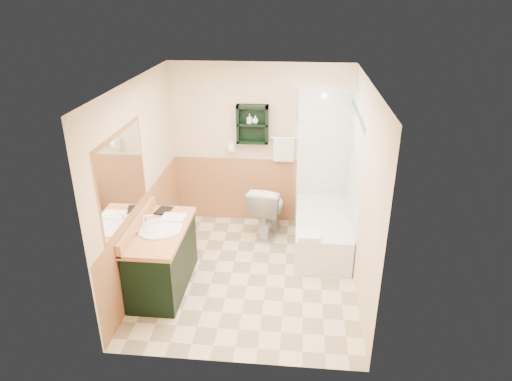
% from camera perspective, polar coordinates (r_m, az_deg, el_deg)
% --- Properties ---
extents(floor, '(3.00, 3.00, 0.00)m').
position_cam_1_polar(floor, '(5.88, -0.83, -10.34)').
color(floor, beige).
rests_on(floor, ground).
extents(back_wall, '(2.60, 0.04, 2.40)m').
position_cam_1_polar(back_wall, '(6.70, 0.52, 5.64)').
color(back_wall, '#FFF4C7').
rests_on(back_wall, ground).
extents(left_wall, '(0.04, 3.00, 2.40)m').
position_cam_1_polar(left_wall, '(5.58, -14.50, 0.94)').
color(left_wall, '#FFF4C7').
rests_on(left_wall, ground).
extents(right_wall, '(0.04, 3.00, 2.40)m').
position_cam_1_polar(right_wall, '(5.32, 13.37, -0.12)').
color(right_wall, '#FFF4C7').
rests_on(right_wall, ground).
extents(ceiling, '(2.60, 3.00, 0.04)m').
position_cam_1_polar(ceiling, '(4.93, -1.01, 13.53)').
color(ceiling, white).
rests_on(ceiling, back_wall).
extents(wainscot_left, '(2.98, 2.98, 1.00)m').
position_cam_1_polar(wainscot_left, '(5.88, -13.48, -5.36)').
color(wainscot_left, tan).
rests_on(wainscot_left, left_wall).
extents(wainscot_back, '(2.58, 2.58, 1.00)m').
position_cam_1_polar(wainscot_back, '(6.93, 0.48, 0.05)').
color(wainscot_back, tan).
rests_on(wainscot_back, back_wall).
extents(mirror_frame, '(1.30, 1.30, 1.00)m').
position_cam_1_polar(mirror_frame, '(4.98, -16.34, 1.60)').
color(mirror_frame, olive).
rests_on(mirror_frame, left_wall).
extents(mirror_glass, '(1.20, 1.20, 0.90)m').
position_cam_1_polar(mirror_glass, '(4.98, -16.28, 1.60)').
color(mirror_glass, white).
rests_on(mirror_glass, left_wall).
extents(tile_right, '(1.50, 1.50, 2.10)m').
position_cam_1_polar(tile_right, '(6.06, 12.03, 1.50)').
color(tile_right, white).
rests_on(tile_right, right_wall).
extents(tile_back, '(0.95, 0.95, 2.10)m').
position_cam_1_polar(tile_back, '(6.71, 9.26, 3.97)').
color(tile_back, white).
rests_on(tile_back, back_wall).
extents(tile_accent, '(1.50, 1.50, 0.10)m').
position_cam_1_polar(tile_accent, '(5.79, 12.65, 9.29)').
color(tile_accent, '#144730').
rests_on(tile_accent, right_wall).
extents(wall_shelf, '(0.45, 0.15, 0.55)m').
position_cam_1_polar(wall_shelf, '(6.50, -0.44, 8.28)').
color(wall_shelf, black).
rests_on(wall_shelf, back_wall).
extents(hair_dryer, '(0.10, 0.24, 0.18)m').
position_cam_1_polar(hair_dryer, '(6.66, -2.99, 5.50)').
color(hair_dryer, white).
rests_on(hair_dryer, back_wall).
extents(towel_bar, '(0.40, 0.06, 0.40)m').
position_cam_1_polar(towel_bar, '(6.57, 3.53, 6.59)').
color(towel_bar, white).
rests_on(towel_bar, back_wall).
extents(curtain_rod, '(0.03, 1.60, 0.03)m').
position_cam_1_polar(curtain_rod, '(5.72, 5.26, 10.63)').
color(curtain_rod, silver).
rests_on(curtain_rod, back_wall).
extents(shower_curtain, '(1.05, 1.05, 1.70)m').
position_cam_1_polar(shower_curtain, '(6.14, 4.98, 3.27)').
color(shower_curtain, beige).
rests_on(shower_curtain, curtain_rod).
extents(vanity, '(0.59, 1.23, 0.78)m').
position_cam_1_polar(vanity, '(5.57, -11.60, -8.27)').
color(vanity, black).
rests_on(vanity, ground).
extents(bathtub, '(0.72, 1.50, 0.48)m').
position_cam_1_polar(bathtub, '(6.39, 8.22, -5.02)').
color(bathtub, silver).
rests_on(bathtub, ground).
extents(toilet, '(0.57, 0.86, 0.78)m').
position_cam_1_polar(toilet, '(6.58, 1.50, -2.39)').
color(toilet, silver).
rests_on(toilet, ground).
extents(counter_towel, '(0.28, 0.22, 0.04)m').
position_cam_1_polar(counter_towel, '(5.54, -10.25, -3.41)').
color(counter_towel, white).
rests_on(counter_towel, vanity).
extents(vanity_book, '(0.17, 0.05, 0.22)m').
position_cam_1_polar(vanity_book, '(5.76, -12.31, -1.47)').
color(vanity_book, black).
rests_on(vanity_book, vanity).
extents(tub_towel, '(0.26, 0.22, 0.07)m').
position_cam_1_polar(tub_towel, '(5.68, 6.65, -5.73)').
color(tub_towel, white).
rests_on(tub_towel, bathtub).
extents(soap_bottle_a, '(0.10, 0.14, 0.06)m').
position_cam_1_polar(soap_bottle_a, '(6.49, -0.80, 8.66)').
color(soap_bottle_a, silver).
rests_on(soap_bottle_a, wall_shelf).
extents(soap_bottle_b, '(0.10, 0.12, 0.09)m').
position_cam_1_polar(soap_bottle_b, '(6.48, -0.10, 8.75)').
color(soap_bottle_b, silver).
rests_on(soap_bottle_b, wall_shelf).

